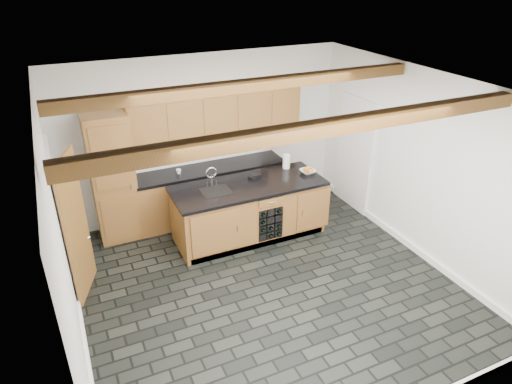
# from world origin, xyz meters

# --- Properties ---
(ground) EXTENTS (5.00, 5.00, 0.00)m
(ground) POSITION_xyz_m (0.00, 0.00, 0.00)
(ground) COLOR black
(ground) RESTS_ON ground
(room_shell) EXTENTS (5.01, 5.00, 5.00)m
(room_shell) POSITION_xyz_m (-0.09, 0.53, 1.53)
(room_shell) COLOR white
(room_shell) RESTS_ON ground
(back_cabinetry) EXTENTS (3.65, 0.62, 2.20)m
(back_cabinetry) POSITION_xyz_m (-0.38, 2.24, 0.98)
(back_cabinetry) COLOR #975B30
(back_cabinetry) RESTS_ON ground
(island) EXTENTS (2.48, 0.96, 0.93)m
(island) POSITION_xyz_m (0.31, 1.28, 0.46)
(island) COLOR #975B30
(island) RESTS_ON ground
(faucet) EXTENTS (0.45, 0.40, 0.34)m
(faucet) POSITION_xyz_m (-0.25, 1.33, 0.96)
(faucet) COLOR black
(faucet) RESTS_ON island
(kitchen_scale) EXTENTS (0.22, 0.17, 0.06)m
(kitchen_scale) POSITION_xyz_m (0.49, 1.50, 0.96)
(kitchen_scale) COLOR black
(kitchen_scale) RESTS_ON island
(fruit_bowl) EXTENTS (0.26, 0.26, 0.06)m
(fruit_bowl) POSITION_xyz_m (1.38, 1.28, 0.96)
(fruit_bowl) COLOR silver
(fruit_bowl) RESTS_ON island
(fruit_cluster) EXTENTS (0.16, 0.17, 0.07)m
(fruit_cluster) POSITION_xyz_m (1.38, 1.28, 0.99)
(fruit_cluster) COLOR #BC1934
(fruit_cluster) RESTS_ON fruit_bowl
(paper_towel) EXTENTS (0.12, 0.12, 0.24)m
(paper_towel) POSITION_xyz_m (1.15, 1.63, 1.05)
(paper_towel) COLOR white
(paper_towel) RESTS_ON island
(mug) EXTENTS (0.09, 0.09, 0.08)m
(mug) POSITION_xyz_m (-0.59, 2.17, 0.97)
(mug) COLOR white
(mug) RESTS_ON back_cabinetry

